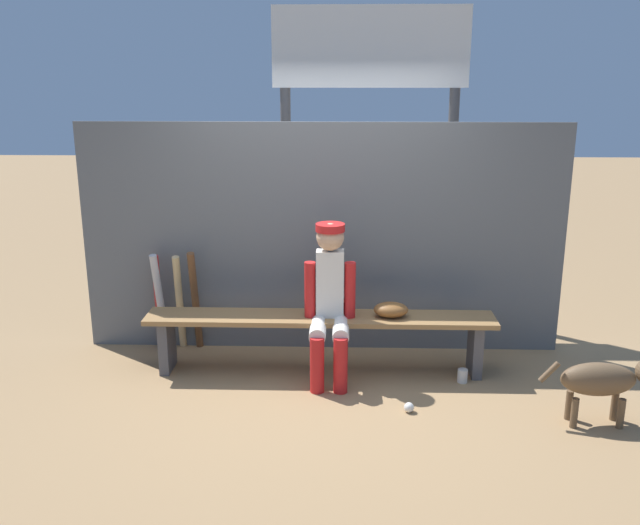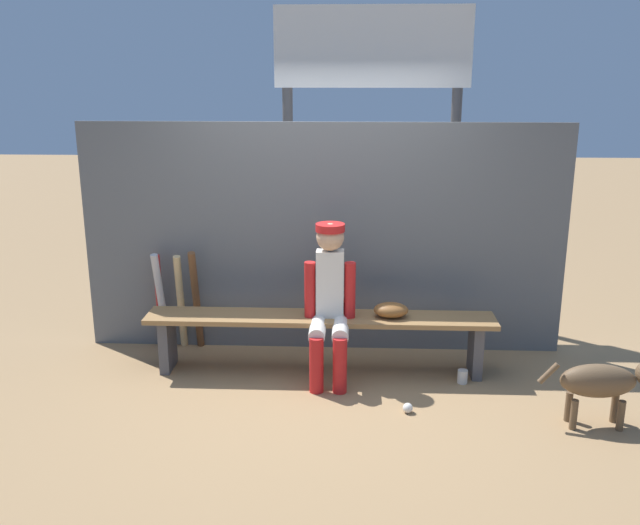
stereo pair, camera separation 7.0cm
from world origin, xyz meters
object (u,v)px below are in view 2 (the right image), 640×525
at_px(player_seated, 329,297).
at_px(baseball_glove, 391,310).
at_px(cup_on_ground, 463,377).
at_px(scoreboard, 379,87).
at_px(bat_aluminum_silver, 161,302).
at_px(bat_aluminum_red, 160,302).
at_px(dugout_bench, 320,328).
at_px(dog, 606,382).
at_px(baseball, 408,408).
at_px(cup_on_bench, 343,307).
at_px(bat_wood_dark, 196,300).
at_px(bat_wood_natural, 181,302).

xyz_separation_m(player_seated, baseball_glove, (0.49, 0.11, -0.14)).
distance_m(cup_on_ground, scoreboard, 2.85).
bearing_deg(bat_aluminum_silver, bat_aluminum_red, 130.79).
height_order(dugout_bench, cup_on_ground, dugout_bench).
xyz_separation_m(player_seated, dog, (1.94, -0.71, -0.35)).
relative_size(baseball, cup_on_bench, 0.67).
xyz_separation_m(bat_wood_dark, cup_on_ground, (2.25, -0.57, -0.41)).
relative_size(dugout_bench, bat_wood_natural, 3.20).
distance_m(bat_wood_dark, dog, 3.35).
distance_m(bat_aluminum_silver, dog, 3.64).
relative_size(bat_wood_dark, cup_on_ground, 8.53).
bearing_deg(scoreboard, bat_wood_natural, -147.90).
distance_m(bat_aluminum_silver, cup_on_bench, 1.64).
height_order(bat_wood_dark, bat_aluminum_silver, bat_wood_dark).
bearing_deg(bat_aluminum_red, baseball_glove, -11.87).
height_order(bat_aluminum_silver, cup_on_bench, bat_aluminum_silver).
relative_size(dugout_bench, baseball_glove, 10.13).
xyz_separation_m(bat_wood_dark, cup_on_bench, (1.29, -0.34, 0.08)).
relative_size(bat_aluminum_silver, baseball, 12.25).
height_order(player_seated, cup_on_bench, player_seated).
distance_m(baseball_glove, bat_aluminum_red, 2.06).
bearing_deg(bat_wood_natural, cup_on_bench, -14.25).
height_order(player_seated, baseball, player_seated).
distance_m(dugout_bench, cup_on_bench, 0.25).
bearing_deg(dugout_bench, cup_on_bench, 17.90).
bearing_deg(player_seated, bat_wood_natural, 158.02).
bearing_deg(cup_on_bench, dog, -25.66).
bearing_deg(bat_wood_dark, baseball, -31.59).
xyz_separation_m(baseball_glove, bat_aluminum_silver, (-1.99, 0.40, -0.09)).
xyz_separation_m(bat_wood_natural, cup_on_ground, (2.40, -0.60, -0.39)).
relative_size(player_seated, bat_aluminum_red, 1.43).
distance_m(dugout_bench, bat_aluminum_red, 1.50).
relative_size(dugout_bench, player_seated, 2.26).
height_order(baseball_glove, bat_aluminum_red, bat_aluminum_red).
distance_m(dugout_bench, dog, 2.18).
xyz_separation_m(dugout_bench, baseball_glove, (0.57, 0.00, 0.16)).
bearing_deg(baseball, bat_aluminum_red, 152.14).
bearing_deg(scoreboard, dog, -56.93).
xyz_separation_m(bat_wood_dark, bat_aluminum_red, (-0.33, 0.02, -0.03)).
xyz_separation_m(baseball, cup_on_bench, (-0.48, 0.75, 0.50)).
height_order(bat_aluminum_silver, bat_aluminum_red, bat_aluminum_silver).
relative_size(dugout_bench, baseball, 38.34).
bearing_deg(bat_wood_natural, dog, -20.84).
bearing_deg(bat_aluminum_silver, scoreboard, 30.52).
height_order(player_seated, bat_wood_dark, player_seated).
bearing_deg(cup_on_bench, bat_aluminum_red, 167.47).
xyz_separation_m(scoreboard, dog, (1.52, -2.34, -1.92)).
relative_size(cup_on_ground, cup_on_bench, 1.00).
height_order(dugout_bench, bat_wood_dark, bat_wood_dark).
distance_m(baseball_glove, bat_aluminum_silver, 2.03).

